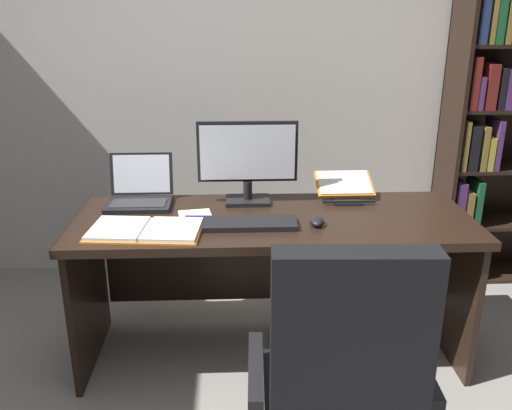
% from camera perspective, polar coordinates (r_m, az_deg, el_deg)
% --- Properties ---
extents(wall_back, '(5.43, 0.12, 2.74)m').
position_cam_1_polar(wall_back, '(3.47, -0.08, 14.96)').
color(wall_back, beige).
rests_on(wall_back, ground).
extents(desk, '(1.86, 0.68, 0.74)m').
position_cam_1_polar(desk, '(2.70, 1.62, -4.60)').
color(desk, black).
rests_on(desk, ground).
extents(bookshelf, '(0.82, 0.34, 2.21)m').
position_cam_1_polar(bookshelf, '(3.64, 24.29, 9.13)').
color(bookshelf, black).
rests_on(bookshelf, ground).
extents(office_chair, '(0.62, 0.60, 1.03)m').
position_cam_1_polar(office_chair, '(1.93, 8.85, -19.76)').
color(office_chair, black).
rests_on(office_chair, ground).
extents(monitor, '(0.49, 0.16, 0.41)m').
position_cam_1_polar(monitor, '(2.69, -0.89, 4.51)').
color(monitor, black).
rests_on(monitor, desk).
extents(laptop, '(0.31, 0.27, 0.23)m').
position_cam_1_polar(laptop, '(2.77, -12.05, 1.15)').
color(laptop, black).
rests_on(laptop, desk).
extents(keyboard, '(0.42, 0.15, 0.02)m').
position_cam_1_polar(keyboard, '(2.44, -0.65, -1.98)').
color(keyboard, black).
rests_on(keyboard, desk).
extents(computer_mouse, '(0.06, 0.10, 0.04)m').
position_cam_1_polar(computer_mouse, '(2.46, 6.35, -1.68)').
color(computer_mouse, black).
rests_on(computer_mouse, desk).
extents(reading_stand_with_book, '(0.29, 0.26, 0.11)m').
position_cam_1_polar(reading_stand_with_book, '(2.84, 9.27, 1.92)').
color(reading_stand_with_book, black).
rests_on(reading_stand_with_book, desk).
extents(open_binder, '(0.51, 0.32, 0.02)m').
position_cam_1_polar(open_binder, '(2.42, -11.49, -2.55)').
color(open_binder, orange).
rests_on(open_binder, desk).
extents(notepad, '(0.18, 0.23, 0.01)m').
position_cam_1_polar(notepad, '(2.54, -6.29, -1.37)').
color(notepad, white).
rests_on(notepad, desk).
extents(pen, '(0.14, 0.01, 0.01)m').
position_cam_1_polar(pen, '(2.53, -5.85, -1.17)').
color(pen, navy).
rests_on(pen, notepad).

